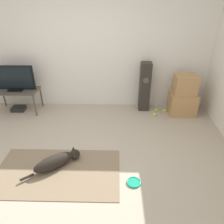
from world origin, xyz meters
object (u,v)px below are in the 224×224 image
Objects in this scene: cardboard_box_upper at (185,85)px; tv at (14,78)px; cardboard_box_lower at (182,103)px; tv_stand at (17,93)px; game_console at (19,109)px; tennis_ball_by_boxes at (165,111)px; floor_speaker at (145,87)px; tennis_ball_near_speaker at (156,110)px; dog at (57,161)px; frisbee at (134,182)px; tennis_ball_loose_on_carpet at (155,114)px.

tv reaches higher than cardboard_box_upper.
tv_stand is at bearing 179.58° from cardboard_box_lower.
cardboard_box_lower reaches higher than game_console.
cardboard_box_upper is at bearing -141.50° from cardboard_box_lower.
cardboard_box_upper is at bearing -0.48° from tv_stand.
tv reaches higher than tennis_ball_by_boxes.
tennis_ball_near_speaker is (0.29, -0.11, -0.51)m from floor_speaker.
frisbee is (1.15, -0.30, -0.11)m from dog.
cardboard_box_upper is at bearing -0.54° from game_console.
dog reaches higher than game_console.
tennis_ball_by_boxes is at bearing 0.04° from tv.
frisbee is 3.23m from game_console.
floor_speaker is at bearing 3.02° from tv_stand.
tv_stand is at bearing 179.52° from cardboard_box_upper.
tv_stand is at bearing -90.00° from tv.
cardboard_box_lower is at bearing -6.70° from tennis_ball_near_speaker.
cardboard_box_lower is at bearing -0.46° from tv.
cardboard_box_lower is 0.51× the size of floor_speaker.
tennis_ball_loose_on_carpet is (-0.07, -0.21, 0.00)m from tennis_ball_near_speaker.
floor_speaker reaches higher than frisbee.
tennis_ball_near_speaker is at bearing 173.30° from cardboard_box_lower.
floor_speaker is at bearing 123.94° from tennis_ball_loose_on_carpet.
floor_speaker reaches higher than cardboard_box_upper.
tennis_ball_loose_on_carpet is (-0.26, -0.18, 0.00)m from tennis_ball_by_boxes.
floor_speaker is 16.40× the size of tennis_ball_loose_on_carpet.
tv_stand is at bearing -179.91° from tennis_ball_by_boxes.
cardboard_box_lower is 8.32× the size of tennis_ball_near_speaker.
game_console is at bearing 176.66° from tennis_ball_loose_on_carpet.
cardboard_box_upper is at bearing 37.09° from dog.
cardboard_box_upper reaches higher than tennis_ball_loose_on_carpet.
floor_speaker is (1.51, 1.93, 0.42)m from dog.
tennis_ball_by_boxes is 1.00× the size of tennis_ball_loose_on_carpet.
frisbee is 0.19× the size of floor_speaker.
floor_speaker is 0.71m from tennis_ball_by_boxes.
tennis_ball_near_speaker is at bearing -21.12° from floor_speaker.
tennis_ball_near_speaker is at bearing 172.82° from cardboard_box_upper.
cardboard_box_upper is at bearing 13.51° from tennis_ball_loose_on_carpet.
tv is 3.15m from tennis_ball_near_speaker.
tv_stand is 14.11× the size of tennis_ball_loose_on_carpet.
tennis_ball_loose_on_carpet is at bearing -145.12° from tennis_ball_by_boxes.
cardboard_box_lower is 0.40m from tennis_ball_by_boxes.
tv_stand is at bearing -5.18° from game_console.
tv_stand reaches higher than tennis_ball_by_boxes.
tv_stand reaches higher than cardboard_box_lower.
tennis_ball_near_speaker is (1.79, 1.82, -0.09)m from dog.
cardboard_box_lower is 1.94× the size of game_console.
cardboard_box_upper is 6.85× the size of tennis_ball_by_boxes.
tv is at bearing -179.96° from tennis_ball_by_boxes.
cardboard_box_upper is 6.85× the size of tennis_ball_near_speaker.
dog reaches higher than tennis_ball_near_speaker.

